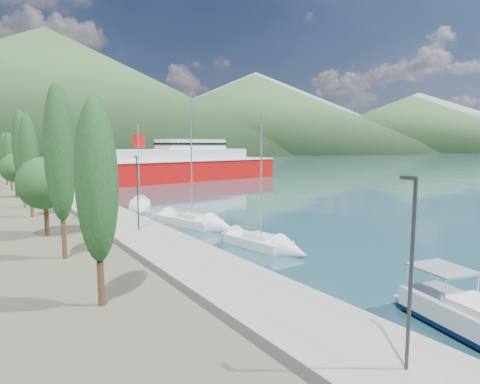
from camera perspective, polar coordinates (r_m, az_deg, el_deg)
ground at (r=137.86m, az=-25.01°, el=2.90°), size 1400.00×1400.00×0.00m
quay at (r=44.20m, az=-18.65°, el=-3.21°), size 5.00×88.00×0.80m
hills_far at (r=658.09m, az=-19.67°, el=12.46°), size 1480.00×900.00×180.00m
hills_near at (r=408.29m, az=-16.74°, el=12.32°), size 1010.00×520.00×115.00m
tree_row at (r=47.41m, az=-28.20°, el=3.57°), size 4.04×65.23×10.98m
lamp_posts at (r=33.48m, az=-14.20°, el=0.20°), size 0.15×49.09×6.06m
sailboat_near at (r=29.91m, az=5.01°, el=-7.77°), size 3.43×7.82×10.86m
sailboat_mid at (r=37.79m, az=-4.89°, el=-4.64°), size 4.99×9.92×13.80m
sailboat_far at (r=48.61m, az=-14.06°, el=-2.28°), size 4.94×8.01×11.23m
ferry at (r=86.75m, az=-9.76°, el=3.59°), size 52.38×17.01×10.22m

